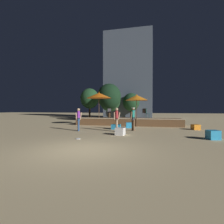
# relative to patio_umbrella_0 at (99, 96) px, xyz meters

# --- Properties ---
(ground_plane) EXTENTS (120.00, 120.00, 0.00)m
(ground_plane) POSITION_rel_patio_umbrella_0_xyz_m (2.51, -9.71, -2.90)
(ground_plane) COLOR #D1B784
(wooden_deck) EXTENTS (10.21, 2.92, 0.75)m
(wooden_deck) POSITION_rel_patio_umbrella_0_xyz_m (2.69, 1.34, -2.56)
(wooden_deck) COLOR brown
(wooden_deck) RESTS_ON ground
(patio_umbrella_0) EXTENTS (2.43, 2.43, 3.24)m
(patio_umbrella_0) POSITION_rel_patio_umbrella_0_xyz_m (0.00, 0.00, 0.00)
(patio_umbrella_0) COLOR brown
(patio_umbrella_0) RESTS_ON ground
(patio_umbrella_1) EXTENTS (2.06, 2.06, 2.96)m
(patio_umbrella_1) POSITION_rel_patio_umbrella_0_xyz_m (3.64, -0.17, -0.27)
(patio_umbrella_1) COLOR brown
(patio_umbrella_1) RESTS_ON ground
(cube_seat_0) EXTENTS (0.68, 0.68, 0.38)m
(cube_seat_0) POSITION_rel_patio_umbrella_0_xyz_m (2.25, -2.60, -2.71)
(cube_seat_0) COLOR #2D9EDB
(cube_seat_0) RESTS_ON ground
(cube_seat_1) EXTENTS (0.70, 0.70, 0.45)m
(cube_seat_1) POSITION_rel_patio_umbrella_0_xyz_m (3.15, -1.39, -2.67)
(cube_seat_1) COLOR #2D9EDB
(cube_seat_1) RESTS_ON ground
(cube_seat_2) EXTENTS (0.67, 0.67, 0.41)m
(cube_seat_2) POSITION_rel_patio_umbrella_0_xyz_m (8.31, -1.54, -2.70)
(cube_seat_2) COLOR orange
(cube_seat_2) RESTS_ON ground
(cube_seat_3) EXTENTS (0.59, 0.59, 0.45)m
(cube_seat_3) POSITION_rel_patio_umbrella_0_xyz_m (3.16, -5.61, -2.67)
(cube_seat_3) COLOR white
(cube_seat_3) RESTS_ON ground
(cube_seat_4) EXTENTS (0.68, 0.68, 0.49)m
(cube_seat_4) POSITION_rel_patio_umbrella_0_xyz_m (8.21, -5.96, -2.66)
(cube_seat_4) COLOR #2D9EDB
(cube_seat_4) RESTS_ON ground
(person_0) EXTENTS (0.46, 0.29, 1.69)m
(person_0) POSITION_rel_patio_umbrella_0_xyz_m (2.60, -4.04, -1.98)
(person_0) COLOR tan
(person_0) RESTS_ON ground
(person_1) EXTENTS (0.47, 0.28, 1.66)m
(person_1) POSITION_rel_patio_umbrella_0_xyz_m (-0.19, -4.32, -2.01)
(person_1) COLOR #2D4C7F
(person_1) RESTS_ON ground
(person_2) EXTENTS (0.39, 0.39, 1.72)m
(person_2) POSITION_rel_patio_umbrella_0_xyz_m (3.68, -3.23, -1.93)
(person_2) COLOR brown
(person_2) RESTS_ON ground
(bistro_chair_0) EXTENTS (0.43, 0.43, 0.90)m
(bistro_chair_0) POSITION_rel_patio_umbrella_0_xyz_m (4.52, 0.64, -1.61)
(bistro_chair_0) COLOR #1E4C47
(bistro_chair_0) RESTS_ON wooden_deck
(bistro_chair_1) EXTENTS (0.46, 0.46, 0.90)m
(bistro_chair_1) POSITION_rel_patio_umbrella_0_xyz_m (4.23, 2.07, -1.61)
(bistro_chair_1) COLOR #47474C
(bistro_chair_1) RESTS_ON wooden_deck
(bistro_chair_2) EXTENTS (0.43, 0.44, 0.90)m
(bistro_chair_2) POSITION_rel_patio_umbrella_0_xyz_m (0.61, 1.62, -1.61)
(bistro_chair_2) COLOR #47474C
(bistro_chair_2) RESTS_ON wooden_deck
(frisbee_disc) EXTENTS (0.26, 0.26, 0.03)m
(frisbee_disc) POSITION_rel_patio_umbrella_0_xyz_m (1.22, -7.51, -2.88)
(frisbee_disc) COLOR white
(frisbee_disc) RESTS_ON ground
(background_tree_0) EXTENTS (3.06, 3.06, 5.01)m
(background_tree_0) POSITION_rel_patio_umbrella_0_xyz_m (-5.26, 11.31, 0.42)
(background_tree_0) COLOR #3D2B1C
(background_tree_0) RESTS_ON ground
(background_tree_1) EXTENTS (3.05, 3.05, 4.86)m
(background_tree_1) POSITION_rel_patio_umbrella_0_xyz_m (-0.44, 5.68, 0.27)
(background_tree_1) COLOR #3D2B1C
(background_tree_1) RESTS_ON ground
(background_tree_2) EXTENTS (3.18, 3.18, 4.70)m
(background_tree_2) POSITION_rel_patio_umbrella_0_xyz_m (-1.29, 9.47, 0.04)
(background_tree_2) COLOR #3D2B1C
(background_tree_2) RESTS_ON ground
(background_tree_3) EXTENTS (2.64, 2.64, 4.13)m
(background_tree_3) POSITION_rel_patio_umbrella_0_xyz_m (1.62, 11.77, -0.23)
(background_tree_3) COLOR #3D2B1C
(background_tree_3) RESTS_ON ground
(distant_building) EXTENTS (8.18, 4.79, 14.83)m
(distant_building) POSITION_rel_patio_umbrella_0_xyz_m (0.83, 14.82, 4.52)
(distant_building) COLOR #4C5666
(distant_building) RESTS_ON ground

